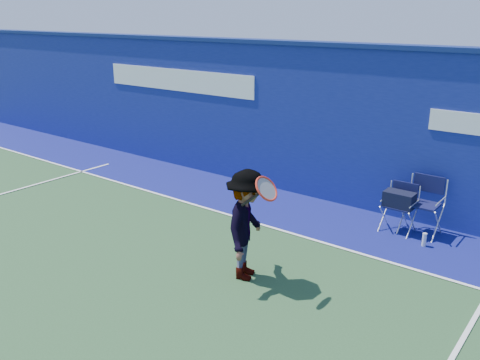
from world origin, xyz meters
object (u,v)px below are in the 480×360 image
Objects in this scene: water_bottle at (424,240)px; tennis_player at (247,225)px; directors_chair_right at (421,216)px; directors_chair_left at (398,212)px.

tennis_player reaches higher than water_bottle.
directors_chair_right is at bearing 116.36° from water_bottle.
water_bottle is 3.12m from tennis_player.
directors_chair_right reaches higher than water_bottle.
directors_chair_left is 0.37m from directors_chair_right.
water_bottle is at bearing 56.26° from tennis_player.
tennis_player is at bearing -111.47° from directors_chair_left.
water_bottle is (0.57, -0.32, -0.24)m from directors_chair_left.
directors_chair_right is 4.29× the size of water_bottle.
tennis_player is (-1.46, -3.00, 0.49)m from directors_chair_right.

